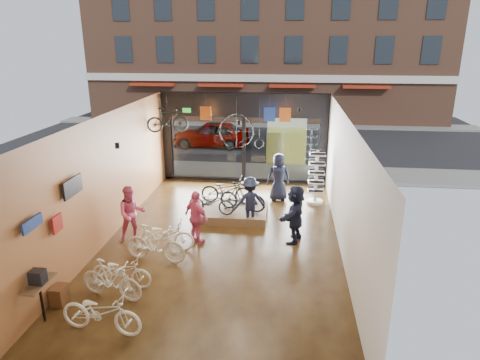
% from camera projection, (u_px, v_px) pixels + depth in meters
% --- Properties ---
extents(ground_plane, '(7.00, 12.00, 0.04)m').
position_uv_depth(ground_plane, '(223.00, 242.00, 13.04)').
color(ground_plane, black).
rests_on(ground_plane, ground).
extents(ceiling, '(7.00, 12.00, 0.04)m').
position_uv_depth(ceiling, '(221.00, 117.00, 11.84)').
color(ceiling, black).
rests_on(ceiling, ground).
extents(wall_left, '(0.04, 12.00, 3.80)m').
position_uv_depth(wall_left, '(106.00, 178.00, 12.82)').
color(wall_left, '#AE6E3E').
rests_on(wall_left, ground).
extents(wall_right, '(0.04, 12.00, 3.80)m').
position_uv_depth(wall_right, '(345.00, 187.00, 12.05)').
color(wall_right, beige).
rests_on(wall_right, ground).
extents(wall_back, '(7.00, 0.04, 3.80)m').
position_uv_depth(wall_back, '(163.00, 303.00, 6.76)').
color(wall_back, beige).
rests_on(wall_back, ground).
extents(storefront, '(7.00, 0.26, 3.80)m').
position_uv_depth(storefront, '(244.00, 138.00, 18.10)').
color(storefront, black).
rests_on(storefront, ground).
extents(exit_sign, '(0.35, 0.06, 0.18)m').
position_uv_depth(exit_sign, '(187.00, 110.00, 17.89)').
color(exit_sign, '#198C26').
rests_on(exit_sign, storefront).
extents(street_road, '(30.00, 18.00, 0.02)m').
position_uv_depth(street_road, '(259.00, 137.00, 27.19)').
color(street_road, black).
rests_on(street_road, ground).
extents(sidewalk_near, '(30.00, 2.40, 0.12)m').
position_uv_depth(sidewalk_near, '(247.00, 171.00, 19.81)').
color(sidewalk_near, slate).
rests_on(sidewalk_near, ground).
extents(sidewalk_far, '(30.00, 2.00, 0.12)m').
position_uv_depth(sidewalk_far, '(263.00, 124.00, 30.94)').
color(sidewalk_far, slate).
rests_on(sidewalk_far, ground).
extents(opposite_building, '(26.00, 5.00, 14.00)m').
position_uv_depth(opposite_building, '(267.00, 23.00, 31.13)').
color(opposite_building, brown).
rests_on(opposite_building, ground).
extents(street_car, '(4.33, 1.74, 1.48)m').
position_uv_depth(street_car, '(211.00, 134.00, 24.40)').
color(street_car, gray).
rests_on(street_car, street_road).
extents(box_truck, '(1.99, 5.98, 2.35)m').
position_uv_depth(box_truck, '(287.00, 132.00, 22.85)').
color(box_truck, silver).
rests_on(box_truck, street_road).
extents(floor_bike_0, '(1.87, 0.83, 0.95)m').
position_uv_depth(floor_bike_0, '(101.00, 312.00, 8.88)').
color(floor_bike_0, beige).
rests_on(floor_bike_0, ground_plane).
extents(floor_bike_1, '(1.68, 0.80, 0.97)m').
position_uv_depth(floor_bike_1, '(111.00, 280.00, 10.06)').
color(floor_bike_1, beige).
rests_on(floor_bike_1, ground_plane).
extents(floor_bike_2, '(1.61, 0.67, 0.83)m').
position_uv_depth(floor_bike_2, '(121.00, 271.00, 10.57)').
color(floor_bike_2, beige).
rests_on(floor_bike_2, ground_plane).
extents(floor_bike_3, '(1.84, 0.78, 1.07)m').
position_uv_depth(floor_bike_3, '(155.00, 244.00, 11.73)').
color(floor_bike_3, beige).
rests_on(floor_bike_3, ground_plane).
extents(floor_bike_4, '(1.77, 0.64, 0.92)m').
position_uv_depth(floor_bike_4, '(165.00, 235.00, 12.42)').
color(floor_bike_4, beige).
rests_on(floor_bike_4, ground_plane).
extents(display_platform, '(2.40, 1.80, 0.30)m').
position_uv_depth(display_platform, '(232.00, 212.00, 14.86)').
color(display_platform, brown).
rests_on(display_platform, ground_plane).
extents(display_bike_left, '(1.65, 0.77, 0.83)m').
position_uv_depth(display_bike_left, '(211.00, 202.00, 14.25)').
color(display_bike_left, black).
rests_on(display_bike_left, display_platform).
extents(display_bike_mid, '(1.70, 0.85, 0.99)m').
position_uv_depth(display_bike_mid, '(242.00, 197.00, 14.48)').
color(display_bike_mid, black).
rests_on(display_bike_mid, display_platform).
extents(display_bike_right, '(1.86, 0.71, 0.97)m').
position_uv_depth(display_bike_right, '(227.00, 190.00, 15.16)').
color(display_bike_right, black).
rests_on(display_bike_right, display_platform).
extents(customer_1, '(1.06, 0.98, 1.74)m').
position_uv_depth(customer_1, '(132.00, 214.00, 12.88)').
color(customer_1, '#CC4C72').
rests_on(customer_1, ground_plane).
extents(customer_2, '(1.02, 0.91, 1.66)m').
position_uv_depth(customer_2, '(197.00, 218.00, 12.70)').
color(customer_2, '#CC4C72').
rests_on(customer_2, ground_plane).
extents(customer_3, '(1.21, 0.95, 1.65)m').
position_uv_depth(customer_3, '(250.00, 201.00, 13.99)').
color(customer_3, '#161C33').
rests_on(customer_3, ground_plane).
extents(customer_4, '(1.01, 0.77, 1.83)m').
position_uv_depth(customer_4, '(279.00, 177.00, 16.16)').
color(customer_4, '#161C33').
rests_on(customer_4, ground_plane).
extents(customer_5, '(0.97, 1.75, 1.80)m').
position_uv_depth(customer_5, '(295.00, 214.00, 12.81)').
color(customer_5, '#161C33').
rests_on(customer_5, ground_plane).
extents(sunglasses_rack, '(0.69, 0.61, 2.04)m').
position_uv_depth(sunglasses_rack, '(316.00, 177.00, 15.80)').
color(sunglasses_rack, white).
rests_on(sunglasses_rack, ground_plane).
extents(wall_merch, '(0.40, 2.40, 2.60)m').
position_uv_depth(wall_merch, '(51.00, 251.00, 9.69)').
color(wall_merch, navy).
rests_on(wall_merch, wall_left).
extents(penny_farthing, '(1.66, 0.06, 1.33)m').
position_uv_depth(penny_farthing, '(244.00, 133.00, 16.24)').
color(penny_farthing, black).
rests_on(penny_farthing, ceiling).
extents(hung_bike, '(1.64, 0.83, 0.95)m').
position_uv_depth(hung_bike, '(167.00, 120.00, 16.38)').
color(hung_bike, black).
rests_on(hung_bike, ceiling).
extents(jersey_left, '(0.45, 0.03, 0.55)m').
position_uv_depth(jersey_left, '(206.00, 113.00, 17.15)').
color(jersey_left, '#CC5919').
rests_on(jersey_left, ceiling).
extents(jersey_mid, '(0.45, 0.03, 0.55)m').
position_uv_depth(jersey_mid, '(270.00, 115.00, 16.86)').
color(jersey_mid, '#1E3F99').
rests_on(jersey_mid, ceiling).
extents(jersey_right, '(0.45, 0.03, 0.55)m').
position_uv_depth(jersey_right, '(285.00, 115.00, 16.80)').
color(jersey_right, '#CC5919').
rests_on(jersey_right, ceiling).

